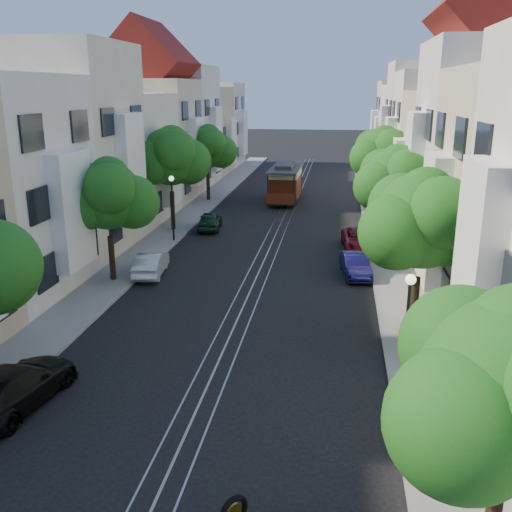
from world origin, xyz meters
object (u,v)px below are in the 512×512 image
at_px(tree_w_b, 108,197).
at_px(tree_w_c, 171,158).
at_px(tree_w_d, 208,148).
at_px(parked_car_w_far, 210,221).
at_px(tree_e_c, 396,181).
at_px(parked_car_w_near, 15,387).
at_px(lamp_west, 172,199).
at_px(parked_car_w_mid, 151,264).
at_px(parked_car_e_mid, 356,265).
at_px(tree_e_b, 423,223).
at_px(parked_car_e_far, 361,240).
at_px(lamp_east, 408,319).
at_px(tree_e_d, 383,154).
at_px(cable_car, 286,181).

xyz_separation_m(tree_w_b, tree_w_c, (0.00, 11.00, 0.67)).
relative_size(tree_w_d, parked_car_w_far, 1.74).
xyz_separation_m(tree_e_c, tree_w_c, (-14.40, 5.00, 0.47)).
height_order(tree_w_d, parked_car_w_near, tree_w_d).
bearing_deg(lamp_west, parked_car_w_mid, -84.04).
bearing_deg(parked_car_w_mid, tree_w_d, -92.57).
distance_m(tree_w_b, lamp_west, 8.22).
relative_size(parked_car_e_mid, parked_car_w_far, 0.97).
height_order(tree_w_d, parked_car_e_mid, tree_w_d).
bearing_deg(tree_e_b, parked_car_w_near, -151.77).
xyz_separation_m(tree_e_b, lamp_west, (-13.56, 13.02, -1.89)).
xyz_separation_m(parked_car_e_far, parked_car_w_mid, (-11.20, -6.38, -0.04)).
relative_size(tree_w_b, tree_w_d, 0.96).
bearing_deg(parked_car_w_mid, lamp_east, 129.66).
bearing_deg(tree_w_c, tree_w_d, 90.00).
height_order(tree_e_d, parked_car_e_far, tree_e_d).
distance_m(tree_e_b, tree_e_c, 11.00).
relative_size(lamp_east, lamp_west, 1.00).
xyz_separation_m(lamp_west, parked_car_e_far, (11.90, -0.33, -2.19)).
distance_m(lamp_east, parked_car_w_mid, 16.56).
xyz_separation_m(tree_w_b, cable_car, (6.64, 23.15, -2.61)).
bearing_deg(cable_car, tree_e_c, -64.57).
distance_m(tree_w_d, parked_car_e_mid, 23.23).
bearing_deg(parked_car_e_far, parked_car_w_mid, -154.75).
bearing_deg(cable_car, tree_e_d, -37.30).
relative_size(tree_w_d, parked_car_e_far, 1.37).
distance_m(tree_w_d, parked_car_w_far, 11.28).
relative_size(parked_car_e_mid, parked_car_w_near, 0.76).
relative_size(cable_car, parked_car_e_mid, 2.18).
bearing_deg(lamp_east, tree_w_d, 112.80).
distance_m(tree_e_b, tree_e_d, 22.00).
xyz_separation_m(tree_e_b, tree_w_c, (-14.40, 16.00, 0.34)).
relative_size(tree_e_d, parked_car_w_far, 1.83).
bearing_deg(lamp_east, parked_car_w_mid, 136.49).
xyz_separation_m(tree_e_c, parked_car_e_mid, (-2.12, -3.30, -4.00)).
height_order(tree_e_c, parked_car_e_far, tree_e_c).
distance_m(cable_car, parked_car_w_near, 35.44).
height_order(tree_e_b, tree_w_b, tree_e_b).
relative_size(lamp_west, parked_car_e_far, 0.88).
relative_size(tree_e_c, parked_car_e_mid, 1.80).
relative_size(tree_e_d, parked_car_e_far, 1.44).
xyz_separation_m(tree_e_c, tree_w_b, (-14.40, -6.00, -0.20)).
bearing_deg(tree_e_b, tree_w_c, 131.99).
relative_size(lamp_west, parked_car_w_mid, 1.11).
distance_m(tree_e_c, parked_car_e_mid, 5.61).
height_order(tree_w_c, parked_car_w_near, tree_w_c).
height_order(tree_e_b, lamp_west, tree_e_b).
height_order(tree_w_d, parked_car_w_far, tree_w_d).
height_order(tree_e_d, parked_car_e_mid, tree_e_d).
distance_m(tree_w_b, tree_w_d, 22.00).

